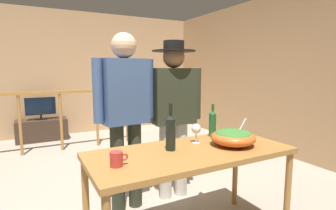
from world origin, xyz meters
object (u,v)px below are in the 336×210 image
flat_screen_tv (41,107)px  wine_glass (196,130)px  wine_bottle_dark (171,132)px  stair_railing (56,111)px  person_standing_left (125,107)px  serving_table (191,160)px  person_standing_right (174,106)px  tv_console (42,130)px  wine_bottle_green (213,123)px  salad_bowl (233,137)px  mug_red (117,159)px

flat_screen_tv → wine_glass: size_ratio=3.26×
flat_screen_tv → wine_bottle_dark: bearing=-79.0°
stair_railing → person_standing_left: person_standing_left is taller
stair_railing → serving_table: bearing=-77.4°
stair_railing → serving_table: 3.10m
person_standing_right → stair_railing: bearing=-62.6°
tv_console → person_standing_left: 3.31m
wine_bottle_green → wine_bottle_dark: 0.57m
wine_bottle_green → person_standing_right: person_standing_right is taller
stair_railing → flat_screen_tv: (-0.19, 0.83, -0.02)m
stair_railing → wine_bottle_dark: (0.54, -2.95, 0.22)m
salad_bowl → wine_bottle_green: bearing=83.0°
tv_console → person_standing_right: (1.13, -3.15, 0.78)m
flat_screen_tv → salad_bowl: bearing=-72.5°
salad_bowl → wine_glass: size_ratio=2.18×
flat_screen_tv → wine_bottle_green: bearing=-70.6°
salad_bowl → tv_console: bearing=107.3°
stair_railing → flat_screen_tv: size_ratio=6.98×
wine_glass → mug_red: 0.76m
tv_console → flat_screen_tv: (0.00, -0.03, 0.45)m
wine_glass → person_standing_right: bearing=78.8°
wine_glass → flat_screen_tv: bearing=105.2°
person_standing_right → tv_console: bearing=-65.1°
stair_railing → tv_console: size_ratio=4.07×
salad_bowl → person_standing_right: (-0.10, 0.79, 0.16)m
flat_screen_tv → salad_bowl: size_ratio=1.50×
flat_screen_tv → mug_red: mug_red is taller
flat_screen_tv → person_standing_left: person_standing_left is taller
stair_railing → wine_glass: 3.00m
wine_bottle_green → mug_red: 1.04m
wine_bottle_dark → mug_red: 0.49m
person_standing_left → wine_bottle_dark: bearing=95.6°
wine_bottle_green → mug_red: bearing=-161.7°
serving_table → tv_console: bearing=102.6°
flat_screen_tv → wine_glass: 3.85m
serving_table → salad_bowl: bearing=-8.3°
salad_bowl → wine_bottle_green: size_ratio=1.19×
mug_red → person_standing_left: person_standing_left is taller
stair_railing → mug_red: bearing=-88.4°
person_standing_right → flat_screen_tv: bearing=-65.0°
serving_table → wine_bottle_green: 0.52m
person_standing_right → salad_bowl: bearing=102.5°
salad_bowl → person_standing_right: person_standing_right is taller
flat_screen_tv → wine_bottle_green: 3.81m
tv_console → person_standing_right: 3.44m
stair_railing → salad_bowl: (1.04, -3.08, 0.15)m
serving_table → wine_glass: 0.27m
stair_railing → wine_bottle_green: 2.97m
wine_bottle_dark → tv_console: bearing=100.9°
stair_railing → person_standing_left: 2.35m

